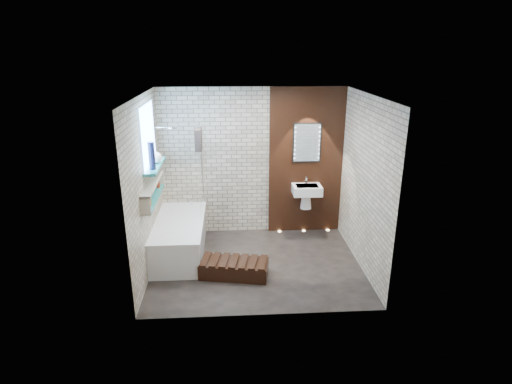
{
  "coord_description": "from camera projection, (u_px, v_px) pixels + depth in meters",
  "views": [
    {
      "loc": [
        -0.37,
        -5.82,
        3.24
      ],
      "look_at": [
        0.0,
        0.15,
        1.15
      ],
      "focal_mm": 29.51,
      "sensor_mm": 36.0,
      "label": 1
    }
  ],
  "objects": [
    {
      "name": "shower_head",
      "position": [
        172.0,
        127.0,
        6.73
      ],
      "size": [
        0.18,
        0.18,
        0.02
      ],
      "primitive_type": "cylinder",
      "color": "silver",
      "rests_on": "room_shell"
    },
    {
      "name": "bath_screen",
      "position": [
        201.0,
        171.0,
        6.94
      ],
      "size": [
        0.01,
        0.78,
        1.4
      ],
      "primitive_type": "cube",
      "color": "white",
      "rests_on": "bathtub"
    },
    {
      "name": "room_shell",
      "position": [
        257.0,
        186.0,
        6.15
      ],
      "size": [
        3.24,
        3.2,
        2.6
      ],
      "color": "gray",
      "rests_on": "ground"
    },
    {
      "name": "towel",
      "position": [
        198.0,
        140.0,
        6.56
      ],
      "size": [
        0.1,
        0.26,
        0.34
      ],
      "primitive_type": "cube",
      "color": "black",
      "rests_on": "bath_screen"
    },
    {
      "name": "bathtub",
      "position": [
        180.0,
        237.0,
        6.83
      ],
      "size": [
        0.79,
        1.74,
        0.7
      ],
      "color": "white",
      "rests_on": "ground"
    },
    {
      "name": "display_niche",
      "position": [
        153.0,
        191.0,
        6.23
      ],
      "size": [
        0.14,
        1.3,
        0.26
      ],
      "color": "#227E7A",
      "rests_on": "room_shell"
    },
    {
      "name": "floor_uplights",
      "position": [
        304.0,
        231.0,
        7.76
      ],
      "size": [
        0.96,
        0.06,
        0.01
      ],
      "color": "#FFD899",
      "rests_on": "ground"
    },
    {
      "name": "ground",
      "position": [
        257.0,
        264.0,
        6.58
      ],
      "size": [
        3.2,
        3.2,
        0.0
      ],
      "primitive_type": "plane",
      "color": "black",
      "rests_on": "ground"
    },
    {
      "name": "clerestory_window",
      "position": [
        149.0,
        142.0,
        6.19
      ],
      "size": [
        0.18,
        1.0,
        0.94
      ],
      "color": "#7FADE0",
      "rests_on": "room_shell"
    },
    {
      "name": "walnut_step",
      "position": [
        234.0,
        268.0,
        6.24
      ],
      "size": [
        1.06,
        0.61,
        0.22
      ],
      "primitive_type": "cube",
      "rotation": [
        0.0,
        0.0,
        -0.18
      ],
      "color": "black",
      "rests_on": "ground"
    },
    {
      "name": "led_mirror",
      "position": [
        307.0,
        143.0,
        7.25
      ],
      "size": [
        0.5,
        0.02,
        0.7
      ],
      "color": "black",
      "rests_on": "walnut_panel"
    },
    {
      "name": "niche_bottles",
      "position": [
        151.0,
        197.0,
        6.09
      ],
      "size": [
        0.06,
        0.98,
        0.14
      ],
      "color": "#B76F1C",
      "rests_on": "display_niche"
    },
    {
      "name": "washbasin",
      "position": [
        307.0,
        193.0,
        7.38
      ],
      "size": [
        0.5,
        0.36,
        0.58
      ],
      "color": "white",
      "rests_on": "walnut_panel"
    },
    {
      "name": "sill_vases",
      "position": [
        154.0,
        157.0,
        6.22
      ],
      "size": [
        0.17,
        0.47,
        0.4
      ],
      "color": "black",
      "rests_on": "clerestory_window"
    },
    {
      "name": "walnut_panel",
      "position": [
        306.0,
        162.0,
        7.4
      ],
      "size": [
        1.3,
        0.06,
        2.6
      ],
      "primitive_type": "cube",
      "color": "black",
      "rests_on": "ground"
    }
  ]
}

